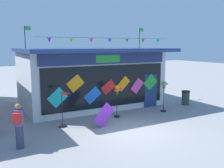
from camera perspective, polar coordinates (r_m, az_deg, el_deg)
The scene contains 8 objects.
ground_plane at distance 11.15m, azimuth 5.31°, elevation -10.76°, with size 80.00×80.00×0.00m, color gray.
kite_shop_building at distance 15.90m, azimuth -5.10°, elevation 1.84°, with size 8.56×6.11×4.93m.
wind_spinner_far_left at distance 11.68m, azimuth -10.77°, elevation -4.50°, with size 0.64×0.39×1.66m.
wind_spinner_left at distance 12.91m, azimuth 1.13°, elevation -1.86°, with size 0.35×0.35×1.69m.
wind_spinner_center_left at distance 14.32m, azimuth 11.81°, elevation -1.08°, with size 0.34×0.34×1.75m.
person_near_camera at distance 9.70m, azimuth -20.57°, elevation -8.80°, with size 0.40×0.48×1.68m.
trash_bin at distance 16.49m, azimuth 16.51°, elevation -3.01°, with size 0.52×0.52×0.90m.
display_kite_on_ground at distance 11.53m, azimuth -1.81°, elevation -7.08°, with size 0.58×0.03×1.05m, color purple.
Camera 1 is at (-5.90, -8.70, 3.73)m, focal length 39.89 mm.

